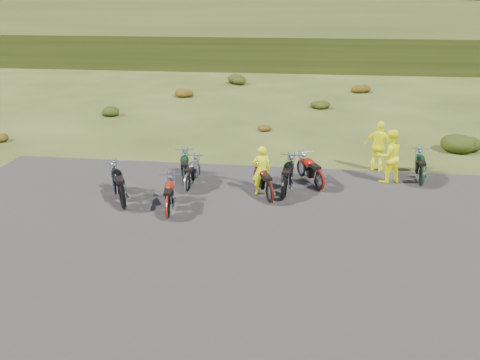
# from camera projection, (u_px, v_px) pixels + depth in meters

# --- Properties ---
(ground) EXTENTS (300.00, 300.00, 0.00)m
(ground) POSITION_uv_depth(u_px,v_px,m) (252.00, 210.00, 14.44)
(ground) COLOR #333D14
(ground) RESTS_ON ground
(gravel_pad) EXTENTS (20.00, 12.00, 0.04)m
(gravel_pad) POSITION_uv_depth(u_px,v_px,m) (244.00, 242.00, 12.60)
(gravel_pad) COLOR black
(gravel_pad) RESTS_ON ground
(hill_slope) EXTENTS (300.00, 45.97, 9.37)m
(hill_slope) POSITION_uv_depth(u_px,v_px,m) (291.00, 47.00, 60.59)
(hill_slope) COLOR #2A3712
(hill_slope) RESTS_ON ground
(hill_plateau) EXTENTS (300.00, 90.00, 9.17)m
(hill_plateau) POSITION_uv_depth(u_px,v_px,m) (297.00, 23.00, 115.96)
(hill_plateau) COLOR #2A3712
(hill_plateau) RESTS_ON ground
(shrub_0) EXTENTS (0.77, 0.77, 0.45)m
(shrub_0) POSITION_uv_depth(u_px,v_px,m) (4.00, 136.00, 21.30)
(shrub_0) COLOR #5A2C0B
(shrub_0) RESTS_ON ground
(shrub_1) EXTENTS (1.03, 1.03, 0.61)m
(shrub_1) POSITION_uv_depth(u_px,v_px,m) (109.00, 110.00, 25.82)
(shrub_1) COLOR black
(shrub_1) RESTS_ON ground
(shrub_2) EXTENTS (1.30, 1.30, 0.77)m
(shrub_2) POSITION_uv_depth(u_px,v_px,m) (183.00, 92.00, 30.35)
(shrub_2) COLOR #5A2C0B
(shrub_2) RESTS_ON ground
(shrub_3) EXTENTS (1.56, 1.56, 0.92)m
(shrub_3) POSITION_uv_depth(u_px,v_px,m) (238.00, 78.00, 34.87)
(shrub_3) COLOR black
(shrub_3) RESTS_ON ground
(shrub_4) EXTENTS (0.77, 0.77, 0.45)m
(shrub_4) POSITION_uv_depth(u_px,v_px,m) (263.00, 126.00, 22.90)
(shrub_4) COLOR #5A2C0B
(shrub_4) RESTS_ON ground
(shrub_5) EXTENTS (1.03, 1.03, 0.61)m
(shrub_5) POSITION_uv_depth(u_px,v_px,m) (319.00, 103.00, 27.42)
(shrub_5) COLOR black
(shrub_5) RESTS_ON ground
(shrub_6) EXTENTS (1.30, 1.30, 0.77)m
(shrub_6) POSITION_uv_depth(u_px,v_px,m) (360.00, 87.00, 31.95)
(shrub_6) COLOR #5A2C0B
(shrub_6) RESTS_ON ground
(shrub_7) EXTENTS (1.56, 1.56, 0.92)m
(shrub_7) POSITION_uv_depth(u_px,v_px,m) (463.00, 140.00, 19.86)
(shrub_7) COLOR black
(shrub_7) RESTS_ON ground
(motorcycle_0) EXTENTS (1.77, 2.35, 1.19)m
(motorcycle_0) POSITION_uv_depth(u_px,v_px,m) (124.00, 210.00, 14.48)
(motorcycle_0) COLOR black
(motorcycle_0) RESTS_ON ground
(motorcycle_1) EXTENTS (0.97, 2.03, 1.02)m
(motorcycle_1) POSITION_uv_depth(u_px,v_px,m) (168.00, 219.00, 13.88)
(motorcycle_1) COLOR #9F1C0B
(motorcycle_1) RESTS_ON ground
(motorcycle_2) EXTENTS (1.07, 2.10, 1.05)m
(motorcycle_2) POSITION_uv_depth(u_px,v_px,m) (185.00, 188.00, 16.12)
(motorcycle_2) COLOR black
(motorcycle_2) RESTS_ON ground
(motorcycle_3) EXTENTS (0.72, 1.93, 1.00)m
(motorcycle_3) POSITION_uv_depth(u_px,v_px,m) (188.00, 193.00, 15.73)
(motorcycle_3) COLOR #A6A6AB
(motorcycle_3) RESTS_ON ground
(motorcycle_4) EXTENTS (1.40, 2.13, 1.06)m
(motorcycle_4) POSITION_uv_depth(u_px,v_px,m) (269.00, 204.00, 14.93)
(motorcycle_4) COLOR #42120B
(motorcycle_4) RESTS_ON ground
(motorcycle_5) EXTENTS (0.98, 2.27, 1.15)m
(motorcycle_5) POSITION_uv_depth(u_px,v_px,m) (284.00, 200.00, 15.21)
(motorcycle_5) COLOR black
(motorcycle_5) RESTS_ON ground
(motorcycle_6) EXTENTS (1.49, 2.07, 1.04)m
(motorcycle_6) POSITION_uv_depth(u_px,v_px,m) (318.00, 191.00, 15.92)
(motorcycle_6) COLOR #99120B
(motorcycle_6) RESTS_ON ground
(motorcycle_7) EXTENTS (0.87, 2.06, 1.05)m
(motorcycle_7) POSITION_uv_depth(u_px,v_px,m) (420.00, 187.00, 16.23)
(motorcycle_7) COLOR black
(motorcycle_7) RESTS_ON ground
(person_middle) EXTENTS (0.68, 0.51, 1.67)m
(person_middle) POSITION_uv_depth(u_px,v_px,m) (261.00, 171.00, 15.29)
(person_middle) COLOR #EDED0C
(person_middle) RESTS_ON ground
(person_right_a) EXTENTS (1.14, 1.03, 1.91)m
(person_right_a) POSITION_uv_depth(u_px,v_px,m) (389.00, 157.00, 16.28)
(person_right_a) COLOR #EDED0C
(person_right_a) RESTS_ON ground
(person_right_b) EXTENTS (1.20, 0.80, 1.90)m
(person_right_b) POSITION_uv_depth(u_px,v_px,m) (379.00, 147.00, 17.37)
(person_right_b) COLOR #EDED0C
(person_right_b) RESTS_ON ground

